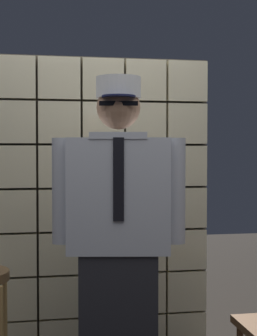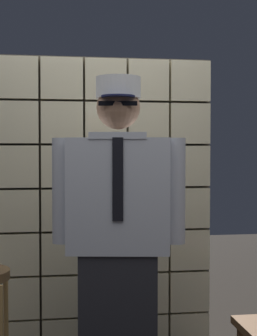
{
  "view_description": "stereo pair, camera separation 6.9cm",
  "coord_description": "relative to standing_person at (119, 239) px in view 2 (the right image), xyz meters",
  "views": [
    {
      "loc": [
        -0.39,
        -2.1,
        1.42
      ],
      "look_at": [
        0.06,
        0.57,
        1.33
      ],
      "focal_mm": 53.02,
      "sensor_mm": 36.0,
      "label": 1
    },
    {
      "loc": [
        -0.32,
        -2.11,
        1.42
      ],
      "look_at": [
        0.06,
        0.57,
        1.33
      ],
      "focal_mm": 53.02,
      "sensor_mm": 36.0,
      "label": 2
    }
  ],
  "objects": [
    {
      "name": "glass_block_wall",
      "position": [
        -0.0,
        0.74,
        0.08
      ],
      "size": [
        1.5,
        0.1,
        2.09
      ],
      "color": "beige",
      "rests_on": "ground"
    },
    {
      "name": "standing_person",
      "position": [
        0.0,
        0.0,
        0.0
      ],
      "size": [
        0.73,
        0.35,
        1.82
      ],
      "rotation": [
        0.0,
        0.0,
        -0.16
      ],
      "color": "#28282D",
      "rests_on": "ground"
    }
  ]
}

